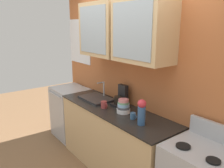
{
  "coord_description": "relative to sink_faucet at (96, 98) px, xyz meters",
  "views": [
    {
      "loc": [
        2.24,
        -1.75,
        2.02
      ],
      "look_at": [
        -0.04,
        0.0,
        1.26
      ],
      "focal_mm": 36.08,
      "sensor_mm": 36.0,
      "label": 1
    }
  ],
  "objects": [
    {
      "name": "bowl_stack",
      "position": [
        0.65,
        -0.02,
        0.06
      ],
      "size": [
        0.18,
        0.18,
        0.18
      ],
      "color": "white",
      "rests_on": "counter"
    },
    {
      "name": "dishwasher",
      "position": [
        -0.82,
        -0.03,
        -0.48
      ],
      "size": [
        0.64,
        0.59,
        0.93
      ],
      "color": "#ADAFB5",
      "rests_on": "ground_plane"
    },
    {
      "name": "sink_faucet",
      "position": [
        0.0,
        0.0,
        0.0
      ],
      "size": [
        0.51,
        0.35,
        0.26
      ],
      "color": "#2D2D30",
      "rests_on": "counter"
    },
    {
      "name": "coffee_maker",
      "position": [
        0.42,
        0.13,
        0.09
      ],
      "size": [
        0.17,
        0.2,
        0.29
      ],
      "color": "black",
      "rests_on": "counter"
    },
    {
      "name": "cup_near_sink",
      "position": [
        0.37,
        -0.12,
        0.03
      ],
      "size": [
        0.12,
        0.08,
        0.1
      ],
      "color": "#993838",
      "rests_on": "counter"
    },
    {
      "name": "counter",
      "position": [
        0.47,
        -0.03,
        -0.48
      ],
      "size": [
        1.93,
        0.6,
        0.93
      ],
      "color": "tan",
      "rests_on": "ground_plane"
    },
    {
      "name": "cup_near_bowls",
      "position": [
        0.88,
        -0.06,
        0.02
      ],
      "size": [
        0.1,
        0.06,
        0.08
      ],
      "color": "#38608C",
      "rests_on": "counter"
    },
    {
      "name": "back_wall_unit",
      "position": [
        0.46,
        0.25,
        0.54
      ],
      "size": [
        3.46,
        0.47,
        2.55
      ],
      "color": "#B76638",
      "rests_on": "ground_plane"
    },
    {
      "name": "vase",
      "position": [
        1.05,
        -0.09,
        0.14
      ],
      "size": [
        0.1,
        0.1,
        0.3
      ],
      "color": "#33598C",
      "rests_on": "counter"
    }
  ]
}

